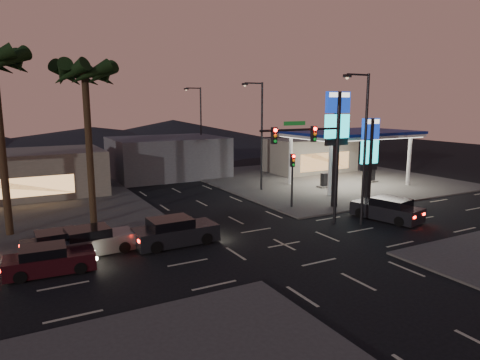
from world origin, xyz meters
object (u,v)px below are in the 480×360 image
traffic_signal_mast (316,149)px  car_lane_b_mid (61,244)px  car_lane_a_front (175,232)px  suv_station (387,210)px  pylon_sign_short (370,149)px  car_lane_a_mid (49,260)px  car_lane_b_front (93,241)px  pylon_sign_tall (337,126)px  gas_station (351,135)px

traffic_signal_mast → car_lane_b_mid: (-15.34, 2.40, -4.59)m
car_lane_a_front → suv_station: size_ratio=0.98×
pylon_sign_short → suv_station: 5.47m
car_lane_a_mid → car_lane_b_front: size_ratio=0.92×
car_lane_a_front → traffic_signal_mast: bearing=-6.8°
suv_station → car_lane_a_front: bearing=172.0°
car_lane_a_front → car_lane_b_mid: 6.15m
car_lane_b_mid → pylon_sign_tall: bearing=3.2°
traffic_signal_mast → car_lane_a_front: (-9.33, 1.12, -4.48)m
pylon_sign_short → car_lane_a_mid: bearing=-173.9°
pylon_sign_short → traffic_signal_mast: traffic_signal_mast is taller
suv_station → gas_station: bearing=59.3°
pylon_sign_tall → traffic_signal_mast: 6.02m
pylon_sign_short → suv_station: size_ratio=1.38×
car_lane_b_front → suv_station: bearing=-8.2°
pylon_sign_short → car_lane_b_mid: bearing=-179.7°
car_lane_a_front → suv_station: bearing=-8.0°
suv_station → car_lane_b_front: bearing=171.8°
gas_station → pylon_sign_tall: bearing=-139.1°
traffic_signal_mast → car_lane_a_mid: bearing=-180.0°
car_lane_b_mid → suv_station: size_ratio=0.83×
pylon_sign_tall → car_lane_a_front: pylon_sign_tall is taller
car_lane_a_mid → car_lane_b_front: car_lane_b_front is taller
car_lane_a_front → gas_station: bearing=22.4°
gas_station → pylon_sign_tall: (-7.50, -6.50, 1.31)m
gas_station → suv_station: gas_station is taller
pylon_sign_tall → pylon_sign_short: (2.50, -1.00, -1.74)m
car_lane_a_mid → suv_station: bearing=-2.6°
gas_station → suv_station: bearing=-120.7°
car_lane_a_front → car_lane_a_mid: bearing=-170.7°
gas_station → car_lane_a_mid: size_ratio=2.85×
car_lane_a_front → suv_station: car_lane_a_front is taller
pylon_sign_tall → car_lane_b_front: pylon_sign_tall is taller
car_lane_b_mid → car_lane_a_mid: bearing=-108.7°
car_lane_b_front → car_lane_b_mid: car_lane_b_front is taller
car_lane_b_front → car_lane_b_mid: size_ratio=1.09×
pylon_sign_tall → suv_station: size_ratio=1.77×
car_lane_b_front → suv_station: suv_station is taller
gas_station → car_lane_b_mid: size_ratio=2.88×
pylon_sign_short → car_lane_b_mid: pylon_sign_short is taller
pylon_sign_tall → car_lane_a_front: (-14.07, -2.39, -5.65)m
pylon_sign_tall → car_lane_a_mid: (-20.90, -3.52, -5.76)m
car_lane_a_front → car_lane_b_mid: car_lane_a_front is taller
gas_station → car_lane_a_mid: (-28.40, -10.02, -4.45)m
traffic_signal_mast → car_lane_a_mid: (-16.16, -0.01, -4.59)m
car_lane_b_front → gas_station: bearing=17.5°
car_lane_a_front → suv_station: (15.04, -2.11, -0.00)m
traffic_signal_mast → pylon_sign_tall: bearing=36.5°
pylon_sign_short → car_lane_a_mid: pylon_sign_short is taller
gas_station → pylon_sign_short: bearing=-123.7°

